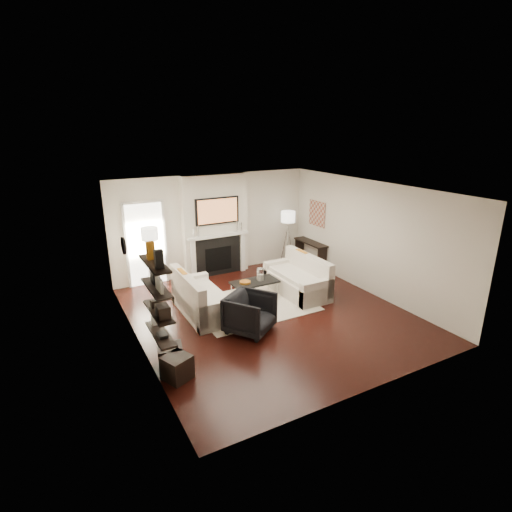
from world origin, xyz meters
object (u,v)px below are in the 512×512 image
armchair (250,312)px  ottoman_near (170,357)px  loveseat_left_base (203,304)px  lamp_right_shade (288,217)px  coffee_table (255,282)px  lamp_left_shade (150,234)px  loveseat_right_base (296,285)px

armchair → ottoman_near: size_ratio=2.14×
loveseat_left_base → lamp_right_shade: size_ratio=4.50×
coffee_table → lamp_right_shade: lamp_right_shade is taller
lamp_left_shade → armchair: bearing=-69.1°
armchair → ottoman_near: armchair is taller
coffee_table → lamp_right_shade: size_ratio=2.75×
lamp_left_shade → ottoman_near: (-0.62, -3.42, -1.25)m
loveseat_right_base → armchair: bearing=-148.4°
loveseat_right_base → lamp_right_shade: 2.37m
loveseat_left_base → ottoman_near: (-1.23, -1.65, -0.01)m
coffee_table → lamp_right_shade: (1.92, 1.58, 1.05)m
lamp_left_shade → lamp_right_shade: 3.90m
armchair → lamp_left_shade: (-1.13, 2.96, 1.02)m
lamp_left_shade → lamp_right_shade: (3.90, 0.00, 0.00)m
loveseat_left_base → coffee_table: 1.39m
armchair → loveseat_left_base: bearing=78.4°
coffee_table → ottoman_near: size_ratio=2.75×
loveseat_left_base → ottoman_near: size_ratio=4.50×
lamp_right_shade → loveseat_right_base: bearing=-116.3°
lamp_left_shade → coffee_table: bearing=-38.7°
loveseat_left_base → lamp_right_shade: bearing=28.3°
ottoman_near → loveseat_right_base: bearing=24.0°
coffee_table → ottoman_near: 3.19m
loveseat_left_base → armchair: size_ratio=2.11×
lamp_left_shade → ottoman_near: lamp_left_shade is taller
loveseat_left_base → lamp_left_shade: size_ratio=4.50×
ottoman_near → coffee_table: bearing=35.3°
loveseat_left_base → loveseat_right_base: size_ratio=1.00×
loveseat_right_base → lamp_right_shade: size_ratio=4.50×
lamp_right_shade → ottoman_near: 5.81m
coffee_table → ottoman_near: (-2.60, -1.84, -0.20)m
armchair → lamp_right_shade: 4.18m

